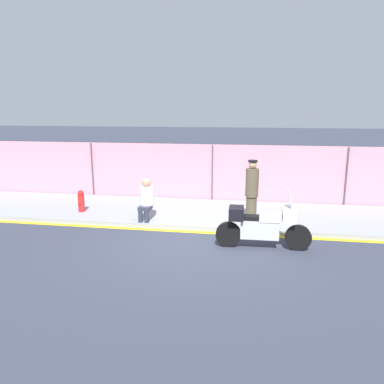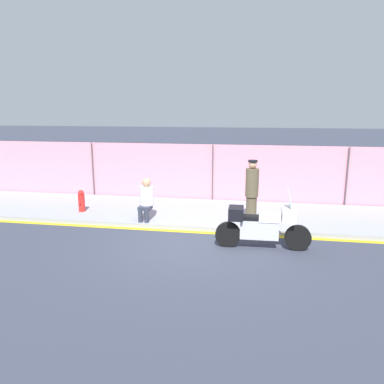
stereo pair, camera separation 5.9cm
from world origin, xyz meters
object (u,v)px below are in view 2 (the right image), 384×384
at_px(motorcycle, 262,225).
at_px(officer_standing, 252,191).
at_px(person_seated_on_curb, 146,197).
at_px(fire_hydrant, 81,201).

height_order(motorcycle, officer_standing, officer_standing).
bearing_deg(motorcycle, person_seated_on_curb, 154.95).
distance_m(motorcycle, person_seated_on_curb, 3.69).
bearing_deg(person_seated_on_curb, officer_standing, 2.26).
bearing_deg(motorcycle, fire_hydrant, 159.70).
xyz_separation_m(motorcycle, person_seated_on_curb, (-3.37, 1.49, 0.21)).
bearing_deg(fire_hydrant, officer_standing, -3.78).
height_order(motorcycle, person_seated_on_curb, motorcycle).
bearing_deg(fire_hydrant, motorcycle, -19.10).
bearing_deg(officer_standing, motorcycle, -79.85).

